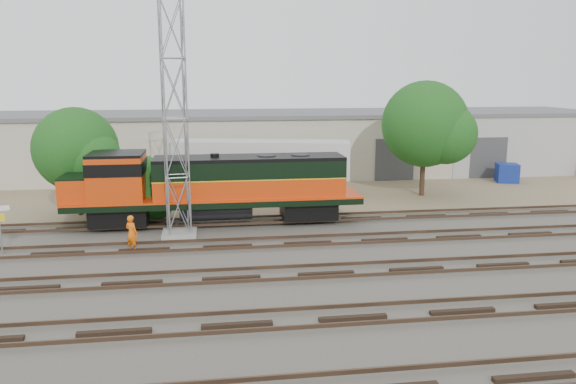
{
  "coord_description": "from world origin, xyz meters",
  "views": [
    {
      "loc": [
        -4.76,
        -25.13,
        8.25
      ],
      "look_at": [
        -0.65,
        4.0,
        2.2
      ],
      "focal_mm": 35.0,
      "sensor_mm": 36.0,
      "label": 1
    }
  ],
  "objects": [
    {
      "name": "semi_trailer",
      "position": [
        -0.9,
        13.98,
        2.42
      ],
      "size": [
        12.75,
        4.98,
        3.85
      ],
      "rotation": [
        0.0,
        0.0,
        -0.2
      ],
      "color": "silver",
      "rests_on": "ground"
    },
    {
      "name": "locomotive",
      "position": [
        -4.76,
        6.0,
        2.28
      ],
      "size": [
        16.46,
        2.89,
        3.96
      ],
      "color": "black",
      "rests_on": "tracks"
    },
    {
      "name": "tree_east",
      "position": [
        10.34,
        11.78,
        4.9
      ],
      "size": [
        6.25,
        5.95,
        8.03
      ],
      "color": "#382619",
      "rests_on": "ground"
    },
    {
      "name": "worker",
      "position": [
        -8.57,
        1.6,
        0.89
      ],
      "size": [
        0.78,
        0.72,
        1.78
      ],
      "primitive_type": "imported",
      "rotation": [
        0.0,
        0.0,
        2.55
      ],
      "color": "orange",
      "rests_on": "ground"
    },
    {
      "name": "tree_mid",
      "position": [
        -8.78,
        8.04,
        1.69
      ],
      "size": [
        4.27,
        4.06,
        4.06
      ],
      "color": "#382619",
      "rests_on": "ground"
    },
    {
      "name": "dumpster_blue",
      "position": [
        18.65,
        15.96,
        0.75
      ],
      "size": [
        1.94,
        1.87,
        1.5
      ],
      "primitive_type": "cube",
      "rotation": [
        0.0,
        0.0,
        -0.27
      ],
      "color": "navy",
      "rests_on": "ground"
    },
    {
      "name": "tracks",
      "position": [
        0.0,
        -3.0,
        0.08
      ],
      "size": [
        80.0,
        20.4,
        0.28
      ],
      "color": "black",
      "rests_on": "ground"
    },
    {
      "name": "ground",
      "position": [
        0.0,
        0.0,
        0.0
      ],
      "size": [
        140.0,
        140.0,
        0.0
      ],
      "primitive_type": "plane",
      "color": "#47423A",
      "rests_on": "ground"
    },
    {
      "name": "tree_west",
      "position": [
        -12.38,
        9.32,
        3.9
      ],
      "size": [
        5.24,
        4.99,
        6.53
      ],
      "color": "#382619",
      "rests_on": "ground"
    },
    {
      "name": "warehouse",
      "position": [
        0.04,
        22.98,
        2.65
      ],
      "size": [
        58.4,
        10.4,
        5.3
      ],
      "color": "#C0B6A0",
      "rests_on": "ground"
    },
    {
      "name": "dirt_strip",
      "position": [
        0.0,
        15.0,
        0.01
      ],
      "size": [
        80.0,
        16.0,
        0.02
      ],
      "primitive_type": "cube",
      "color": "#726047",
      "rests_on": "ground"
    },
    {
      "name": "signal_tower",
      "position": [
        -6.45,
        4.12,
        5.93
      ],
      "size": [
        1.79,
        1.79,
        12.16
      ],
      "rotation": [
        0.0,
        0.0,
        0.17
      ],
      "color": "gray",
      "rests_on": "ground"
    }
  ]
}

